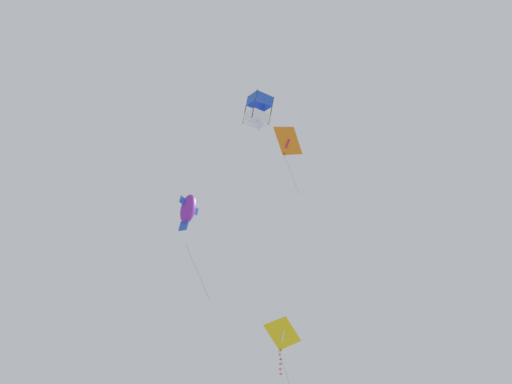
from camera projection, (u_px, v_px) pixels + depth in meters
name	position (u px, v px, depth m)	size (l,w,h in m)	color
kite_delta_far_centre	(282.00, 334.00, 39.21)	(1.89, 2.21, 4.44)	yellow
kite_fish_upper_right	(188.00, 209.00, 40.77)	(2.87, 2.47, 7.50)	purple
kite_box_near_left	(258.00, 110.00, 44.36)	(2.49, 2.18, 2.54)	blue
kite_delta_highest	(288.00, 141.00, 51.06)	(2.79, 2.66, 6.23)	orange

